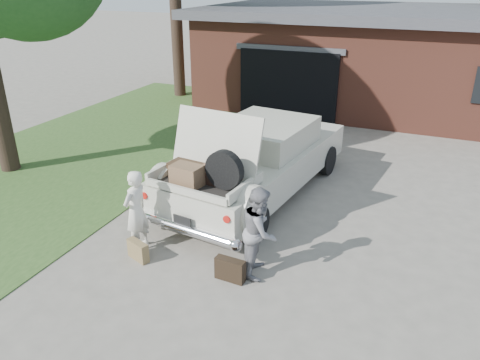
% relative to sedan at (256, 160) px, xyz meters
% --- Properties ---
extents(ground, '(90.00, 90.00, 0.00)m').
position_rel_sedan_xyz_m(ground, '(0.37, -2.35, -0.79)').
color(ground, gray).
rests_on(ground, ground).
extents(grass_strip, '(6.00, 16.00, 0.02)m').
position_rel_sedan_xyz_m(grass_strip, '(-5.13, 0.65, -0.78)').
color(grass_strip, '#2D4C1E').
rests_on(grass_strip, ground).
extents(house, '(12.80, 7.80, 3.30)m').
position_rel_sedan_xyz_m(house, '(1.35, 9.13, 0.88)').
color(house, brown).
rests_on(house, ground).
extents(sedan, '(2.71, 5.56, 2.18)m').
position_rel_sedan_xyz_m(sedan, '(0.00, 0.00, 0.00)').
color(sedan, beige).
rests_on(sedan, ground).
extents(woman_left, '(0.39, 0.56, 1.45)m').
position_rel_sedan_xyz_m(woman_left, '(-1.08, -2.83, -0.06)').
color(woman_left, silver).
rests_on(woman_left, ground).
extents(woman_right, '(0.69, 0.81, 1.47)m').
position_rel_sedan_xyz_m(woman_right, '(1.10, -2.66, -0.05)').
color(woman_right, gray).
rests_on(woman_right, ground).
extents(suitcase_left, '(0.45, 0.28, 0.33)m').
position_rel_sedan_xyz_m(suitcase_left, '(-0.88, -3.14, -0.62)').
color(suitcase_left, olive).
rests_on(suitcase_left, ground).
extents(suitcase_right, '(0.49, 0.18, 0.37)m').
position_rel_sedan_xyz_m(suitcase_right, '(0.77, -3.06, -0.60)').
color(suitcase_right, black).
rests_on(suitcase_right, ground).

